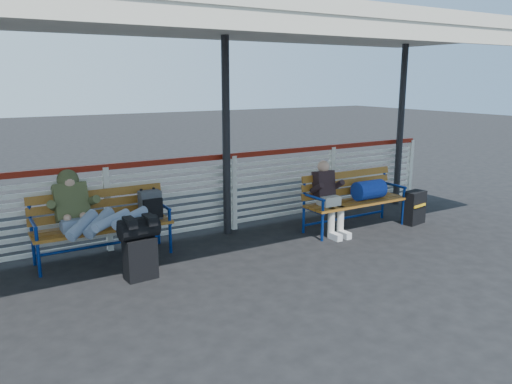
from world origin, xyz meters
TOP-DOWN VIEW (x-y plane):
  - ground at (0.00, 0.00)m, footprint 60.00×60.00m
  - fence at (0.00, 1.90)m, footprint 12.08×0.08m
  - canopy at (-0.00, 0.87)m, footprint 12.60×3.60m
  - luggage_stack at (0.05, 0.67)m, footprint 0.48×0.29m
  - bench_left at (-0.00, 1.63)m, footprint 1.80×0.56m
  - bench_right at (3.79, 0.94)m, footprint 1.80×0.56m
  - traveler_man at (-0.30, 1.29)m, footprint 0.94×1.52m
  - companion_person at (3.14, 0.93)m, footprint 0.32×0.66m
  - suitcase_side at (4.74, 0.63)m, footprint 0.43×0.30m

SIDE VIEW (x-z plane):
  - ground at x=0.00m, z-range 0.00..0.00m
  - suitcase_side at x=4.74m, z-range 0.00..0.55m
  - luggage_stack at x=0.05m, z-range 0.03..0.81m
  - bench_left at x=0.00m, z-range 0.12..1.04m
  - bench_right at x=3.79m, z-range 0.12..1.04m
  - companion_person at x=3.14m, z-range 0.02..1.17m
  - fence at x=0.00m, z-range 0.04..1.28m
  - traveler_man at x=-0.30m, z-range 0.30..1.07m
  - canopy at x=0.00m, z-range 1.46..4.62m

